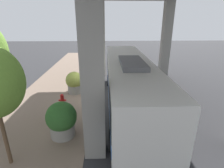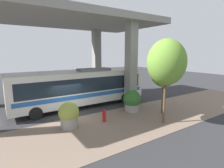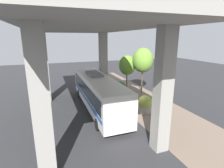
{
  "view_description": "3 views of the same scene",
  "coord_description": "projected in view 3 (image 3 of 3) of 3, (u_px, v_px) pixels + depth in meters",
  "views": [
    {
      "loc": [
        1.01,
        -12.76,
        5.72
      ],
      "look_at": [
        1.41,
        -1.58,
        1.63
      ],
      "focal_mm": 28.0,
      "sensor_mm": 36.0,
      "label": 1
    },
    {
      "loc": [
        -12.66,
        4.55,
        5.05
      ],
      "look_at": [
        0.12,
        -3.78,
        2.35
      ],
      "focal_mm": 28.0,
      "sensor_mm": 36.0,
      "label": 2
    },
    {
      "loc": [
        6.99,
        14.84,
        7.2
      ],
      "look_at": [
        0.72,
        -2.37,
        2.4
      ],
      "focal_mm": 28.0,
      "sensor_mm": 36.0,
      "label": 3
    }
  ],
  "objects": [
    {
      "name": "ground_plane",
      "position": [
        127.0,
        112.0,
        17.63
      ],
      "size": [
        80.0,
        80.0,
        0.0
      ],
      "primitive_type": "plane",
      "color": "#2D2D30",
      "rests_on": "ground"
    },
    {
      "name": "sidewalk_strip",
      "position": [
        152.0,
        108.0,
        18.62
      ],
      "size": [
        6.0,
        40.0,
        0.02
      ],
      "color": "#7A6656",
      "rests_on": "ground"
    },
    {
      "name": "overpass",
      "position": [
        85.0,
        35.0,
        14.41
      ],
      "size": [
        9.4,
        20.45,
        8.52
      ],
      "color": "gray",
      "rests_on": "ground"
    },
    {
      "name": "bus",
      "position": [
        97.0,
        90.0,
        18.1
      ],
      "size": [
        2.74,
        12.67,
        3.6
      ],
      "color": "silver",
      "rests_on": "ground"
    },
    {
      "name": "fire_hydrant",
      "position": [
        137.0,
        100.0,
        19.7
      ],
      "size": [
        0.51,
        0.25,
        0.98
      ],
      "color": "#B21919",
      "rests_on": "ground"
    },
    {
      "name": "planter_front",
      "position": [
        120.0,
        89.0,
        22.31
      ],
      "size": [
        1.56,
        1.56,
        1.91
      ],
      "color": "gray",
      "rests_on": "ground"
    },
    {
      "name": "planter_middle",
      "position": [
        145.0,
        104.0,
        17.16
      ],
      "size": [
        1.4,
        1.4,
        1.82
      ],
      "color": "gray",
      "rests_on": "ground"
    },
    {
      "name": "street_tree_near",
      "position": [
        143.0,
        60.0,
        22.74
      ],
      "size": [
        2.67,
        2.67,
        6.04
      ],
      "color": "brown",
      "rests_on": "ground"
    },
    {
      "name": "street_tree_far",
      "position": [
        127.0,
        65.0,
        23.87
      ],
      "size": [
        2.26,
        2.26,
        4.99
      ],
      "color": "brown",
      "rests_on": "ground"
    }
  ]
}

